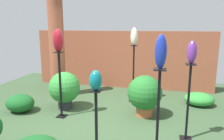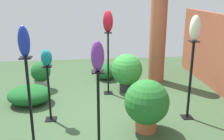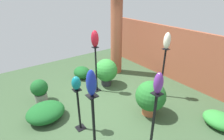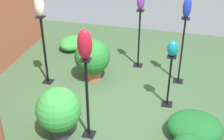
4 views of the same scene
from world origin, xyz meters
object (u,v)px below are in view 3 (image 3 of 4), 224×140
object	(u,v)px
potted_plant_near_pillar	(106,71)
art_vase_teal	(76,83)
pedestal_cobalt	(94,133)
art_vase_cobalt	(91,83)
art_vase_ivory	(167,41)
brick_pillar	(116,37)
pedestal_ruby	(96,71)
potted_plant_front_right	(151,97)
pedestal_teal	(79,112)
pedestal_violet	(153,127)
art_vase_ruby	(95,39)
pedestal_ivory	(162,75)
potted_plant_front_left	(40,90)
art_vase_violet	(158,83)

from	to	relation	value
potted_plant_near_pillar	art_vase_teal	bearing A→B (deg)	-51.38
pedestal_cobalt	art_vase_cobalt	xyz separation A→B (m)	(0.00, 0.00, 0.99)
art_vase_ivory	brick_pillar	bearing A→B (deg)	-179.32
pedestal_ruby	potted_plant_front_right	distance (m)	1.82
pedestal_teal	pedestal_violet	distance (m)	1.61
art_vase_cobalt	potted_plant_near_pillar	xyz separation A→B (m)	(-2.21, 1.79, -1.14)
brick_pillar	pedestal_violet	world-z (taller)	brick_pillar
art_vase_ivory	art_vase_ruby	distance (m)	1.94
pedestal_cobalt	brick_pillar	bearing A→B (deg)	136.56
brick_pillar	pedestal_ivory	world-z (taller)	brick_pillar
pedestal_cobalt	potted_plant_near_pillar	bearing A→B (deg)	141.06
pedestal_ivory	art_vase_ivory	bearing A→B (deg)	0.00
pedestal_ivory	potted_plant_near_pillar	world-z (taller)	pedestal_ivory
art_vase_teal	potted_plant_front_right	bearing A→B (deg)	70.89
art_vase_teal	pedestal_violet	bearing A→B (deg)	30.39
brick_pillar	art_vase_cobalt	xyz separation A→B (m)	(2.82, -2.67, 0.30)
pedestal_ruby	art_vase_ruby	world-z (taller)	art_vase_ruby
pedestal_ruby	art_vase_teal	size ratio (longest dim) A/B	4.80
art_vase_cobalt	potted_plant_front_right	size ratio (longest dim) A/B	0.48
pedestal_ruby	potted_plant_front_right	world-z (taller)	pedestal_ruby
pedestal_ruby	art_vase_cobalt	xyz separation A→B (m)	(2.08, -1.34, 0.99)
brick_pillar	pedestal_ruby	distance (m)	1.67
pedestal_teal	art_vase_ruby	xyz separation A→B (m)	(-1.18, 1.19, 1.19)
brick_pillar	art_vase_teal	bearing A→B (deg)	-52.74
brick_pillar	pedestal_ivory	xyz separation A→B (m)	(2.12, 0.02, -0.67)
pedestal_ruby	potted_plant_front_left	bearing A→B (deg)	-105.90
potted_plant_near_pillar	art_vase_ivory	bearing A→B (deg)	31.21
pedestal_teal	art_vase_cobalt	size ratio (longest dim) A/B	2.39
pedestal_violet	potted_plant_front_right	distance (m)	1.18
art_vase_ivory	potted_plant_front_right	size ratio (longest dim) A/B	0.49
brick_pillar	potted_plant_front_left	world-z (taller)	brick_pillar
pedestal_ivory	art_vase_teal	bearing A→B (deg)	-94.44
art_vase_teal	art_vase_cobalt	xyz separation A→B (m)	(0.90, -0.15, 0.46)
art_vase_teal	brick_pillar	bearing A→B (deg)	127.26
pedestal_teal	pedestal_ivory	xyz separation A→B (m)	(0.20, 2.55, 0.21)
art_vase_violet	potted_plant_front_left	bearing A→B (deg)	-158.19
art_vase_ivory	pedestal_ivory	bearing A→B (deg)	0.00
pedestal_teal	art_vase_teal	world-z (taller)	art_vase_teal
pedestal_teal	art_vase_cobalt	distance (m)	1.49
pedestal_violet	potted_plant_front_left	size ratio (longest dim) A/B	2.01
art_vase_ivory	potted_plant_near_pillar	distance (m)	2.12
potted_plant_front_right	pedestal_ivory	bearing A→B (deg)	112.98
art_vase_violet	art_vase_ruby	xyz separation A→B (m)	(-2.56, 0.38, 0.12)
pedestal_violet	pedestal_ruby	size ratio (longest dim) A/B	0.95
art_vase_teal	art_vase_violet	xyz separation A→B (m)	(1.38, 0.81, 0.35)
pedestal_violet	art_vase_ivory	distance (m)	2.36
pedestal_teal	pedestal_ivory	bearing A→B (deg)	85.56
pedestal_teal	art_vase_violet	xyz separation A→B (m)	(1.38, 0.81, 1.07)
pedestal_violet	pedestal_ruby	world-z (taller)	pedestal_ruby
art_vase_teal	potted_plant_front_left	size ratio (longest dim) A/B	0.44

